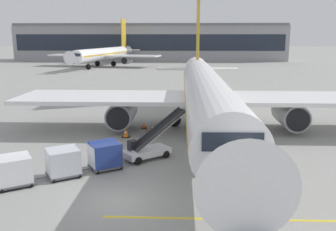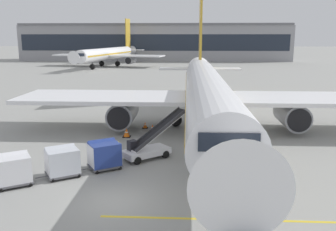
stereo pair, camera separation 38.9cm
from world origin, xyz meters
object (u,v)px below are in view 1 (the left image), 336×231
safety_cone_nose_mark (126,133)px  baggage_cart_third (14,170)px  ground_crew_by_loader (119,152)px  distant_airplane (104,54)px  belt_loader (149,146)px  parked_airplane (205,93)px  safety_cone_engine_keepout (144,125)px  baggage_cart_second (63,162)px  baggage_cart_lead (105,154)px  safety_cone_wingtip (152,128)px  ground_crew_by_carts (96,152)px

safety_cone_nose_mark → baggage_cart_third: bearing=-114.4°
ground_crew_by_loader → distant_airplane: size_ratio=0.04×
belt_loader → safety_cone_nose_mark: (-2.55, 5.53, -0.54)m
parked_airplane → safety_cone_engine_keepout: 6.65m
baggage_cart_second → baggage_cart_third: same height
baggage_cart_second → safety_cone_engine_keepout: bearing=73.2°
baggage_cart_lead → baggage_cart_third: 5.66m
belt_loader → safety_cone_engine_keepout: 8.83m
safety_cone_wingtip → distant_airplane: (-19.90, 73.33, 3.26)m
baggage_cart_lead → distant_airplane: 85.16m
ground_crew_by_loader → baggage_cart_third: bearing=-147.6°
parked_airplane → ground_crew_by_loader: parked_airplane is taller
baggage_cart_third → safety_cone_nose_mark: baggage_cart_third is taller
baggage_cart_third → baggage_cart_second: bearing=32.3°
ground_crew_by_carts → safety_cone_nose_mark: bearing=82.8°
ground_crew_by_carts → safety_cone_wingtip: ground_crew_by_carts is taller
baggage_cart_second → baggage_cart_lead: bearing=33.1°
baggage_cart_second → safety_cone_engine_keepout: (3.79, 12.57, -0.70)m
parked_airplane → ground_crew_by_carts: bearing=-127.3°
ground_crew_by_carts → parked_airplane: bearing=52.7°
belt_loader → safety_cone_wingtip: belt_loader is taller
safety_cone_engine_keepout → ground_crew_by_loader: bearing=-93.3°
distant_airplane → belt_loader: bearing=-75.9°
ground_crew_by_loader → safety_cone_nose_mark: ground_crew_by_loader is taller
baggage_cart_lead → safety_cone_engine_keepout: bearing=82.5°
ground_crew_by_carts → belt_loader: bearing=27.9°
baggage_cart_lead → ground_crew_by_loader: bearing=30.5°
ground_crew_by_carts → safety_cone_nose_mark: ground_crew_by_carts is taller
baggage_cart_third → ground_crew_by_loader: (5.62, 3.56, -0.00)m
baggage_cart_second → safety_cone_nose_mark: (2.52, 9.39, -0.62)m
safety_cone_engine_keepout → safety_cone_nose_mark: bearing=-111.8°
parked_airplane → baggage_cart_third: parked_airplane is taller
safety_cone_wingtip → safety_cone_nose_mark: size_ratio=0.86×
safety_cone_engine_keepout → safety_cone_wingtip: bearing=-53.6°
baggage_cart_lead → ground_crew_by_carts: (-0.74, 0.50, -0.00)m
baggage_cart_lead → distant_airplane: (-17.62, 83.28, 2.58)m
belt_loader → baggage_cart_third: bearing=-144.3°
baggage_cart_second → safety_cone_wingtip: 12.38m
parked_airplane → baggage_cart_third: bearing=-130.5°
baggage_cart_third → safety_cone_wingtip: 14.81m
safety_cone_engine_keepout → distant_airplane: (-19.09, 72.22, 3.28)m
parked_airplane → baggage_cart_lead: bearing=-123.4°
ground_crew_by_loader → ground_crew_by_carts: size_ratio=1.00×
belt_loader → baggage_cart_second: belt_loader is taller
baggage_cart_lead → ground_crew_by_loader: size_ratio=1.56×
safety_cone_nose_mark → baggage_cart_lead: bearing=-91.4°
safety_cone_engine_keepout → safety_cone_wingtip: safety_cone_wingtip is taller
baggage_cart_third → safety_cone_nose_mark: (4.96, 10.93, -0.62)m
baggage_cart_second → baggage_cart_third: size_ratio=1.00×
ground_crew_by_carts → safety_cone_nose_mark: size_ratio=2.25×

